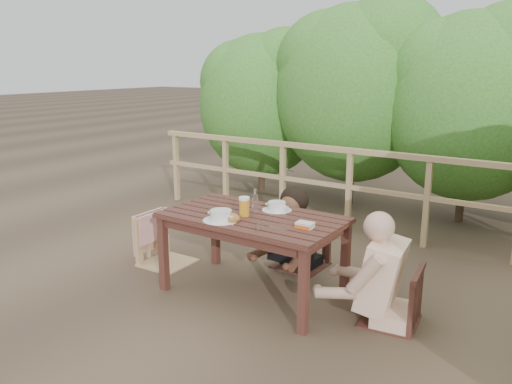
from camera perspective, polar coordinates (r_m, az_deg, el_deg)
The scene contains 16 objects.
ground at distance 4.55m, azimuth -0.36°, elevation -11.18°, with size 60.00×60.00×0.00m, color brown.
table at distance 4.41m, azimuth -0.36°, elevation -7.10°, with size 1.50×0.85×0.70m, color #41211A.
chair_left at distance 5.09m, azimuth -10.05°, elevation -2.92°, with size 0.47×0.47×0.94m, color tan.
chair_far at distance 4.98m, azimuth 5.08°, elevation -3.18°, with size 0.47×0.47×0.94m, color #41211A.
chair_right at distance 4.04m, azimuth 15.07°, elevation -8.33°, with size 0.43×0.43×0.87m, color #41211A.
woman at distance 4.95m, azimuth 5.24°, elevation -1.31°, with size 0.51×0.63×1.27m, color black, non-canonical shape.
diner_right at distance 3.94m, azimuth 15.75°, elevation -4.60°, with size 0.58×0.71×1.43m, color beige, non-canonical shape.
railing at distance 6.05m, azimuth 10.32°, elevation 0.12°, with size 5.60×0.10×1.01m, color tan.
hedge_row at distance 6.88m, azimuth 18.13°, elevation 13.07°, with size 6.60×1.60×3.80m, color #397127, non-canonical shape.
soup_near at distance 4.16m, azimuth -3.94°, elevation -2.68°, with size 0.30×0.30×0.10m, color silver.
soup_far at distance 4.44m, azimuth 2.34°, elevation -1.64°, with size 0.26×0.26×0.09m, color white.
bread_roll at distance 4.13m, azimuth -2.66°, elevation -2.92°, with size 0.14×0.10×0.08m, color #AC803F.
beer_glass at distance 4.27m, azimuth -1.32°, elevation -1.70°, with size 0.09×0.09×0.17m, color orange.
bottle at distance 4.33m, azimuth -0.09°, elevation -1.13°, with size 0.05×0.05×0.22m, color silver.
tumbler at distance 3.90m, azimuth 0.34°, elevation -4.02°, with size 0.06×0.06×0.07m, color silver.
butter_tub at distance 3.99m, azimuth 5.48°, elevation -3.79°, with size 0.14×0.10×0.06m, color silver.
Camera 1 is at (2.31, -3.40, 1.95)m, focal length 35.85 mm.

